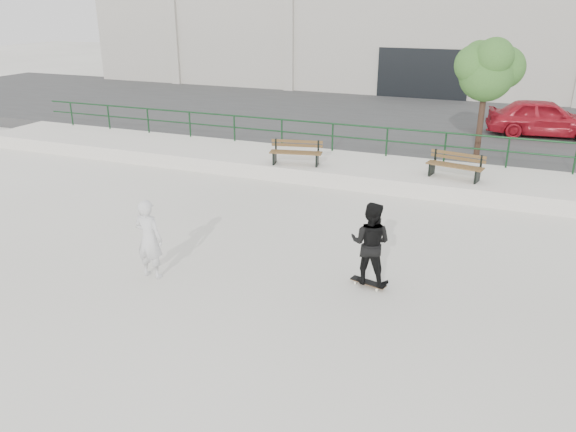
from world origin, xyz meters
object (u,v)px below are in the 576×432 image
at_px(red_car, 544,118).
at_px(skateboard, 368,283).
at_px(standing_skater, 370,243).
at_px(tree, 488,68).
at_px(bench_left, 296,153).
at_px(bench_right, 455,166).
at_px(seated_skater, 149,239).

bearing_deg(red_car, skateboard, 159.00).
bearing_deg(standing_skater, skateboard, 2.30).
bearing_deg(tree, red_car, 63.52).
relative_size(bench_left, tree, 0.44).
height_order(bench_right, seated_skater, seated_skater).
xyz_separation_m(tree, standing_skater, (-1.39, -9.93, -2.57)).
bearing_deg(red_car, standing_skater, 159.00).
bearing_deg(bench_right, seated_skater, -111.86).
xyz_separation_m(red_car, skateboard, (-3.54, -14.26, -1.17)).
bearing_deg(bench_left, standing_skater, -69.52).
relative_size(bench_right, red_car, 0.41).
xyz_separation_m(tree, red_car, (2.16, 4.33, -2.31)).
bearing_deg(bench_left, red_car, 32.64).
distance_m(bench_left, bench_right, 5.15).
bearing_deg(red_car, bench_left, 127.59).
xyz_separation_m(bench_left, bench_right, (5.13, 0.35, -0.01)).
height_order(skateboard, seated_skater, seated_skater).
distance_m(bench_right, skateboard, 7.07).
xyz_separation_m(tree, skateboard, (-1.39, -9.93, -3.48)).
relative_size(tree, seated_skater, 2.30).
bearing_deg(standing_skater, tree, -95.64).
xyz_separation_m(skateboard, seated_skater, (-4.50, -1.34, 0.81)).
bearing_deg(standing_skater, bench_right, -95.31).
xyz_separation_m(standing_skater, seated_skater, (-4.50, -1.34, -0.10)).
relative_size(tree, skateboard, 5.06).
bearing_deg(skateboard, standing_skater, 15.00).
bearing_deg(tree, skateboard, -97.94).
xyz_separation_m(bench_right, seated_skater, (-5.43, -8.29, -0.00)).
xyz_separation_m(skateboard, standing_skater, (0.00, 0.00, 0.91)).
bearing_deg(seated_skater, skateboard, -161.97).
distance_m(tree, skateboard, 10.61).
height_order(red_car, skateboard, red_car).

